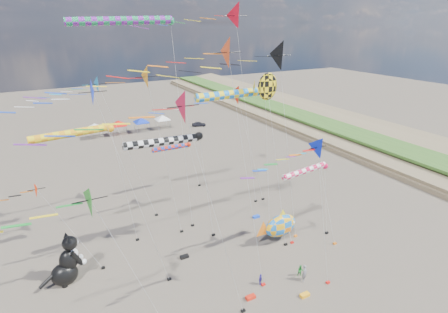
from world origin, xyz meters
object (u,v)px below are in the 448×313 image
person_adult (305,273)px  child_green (300,271)px  parked_car (199,124)px  cat_inflatable (65,259)px  child_blue (260,279)px  fish_inflatable (280,226)px

person_adult → child_green: person_adult is taller
parked_car → cat_inflatable: bearing=160.8°
cat_inflatable → child_blue: cat_inflatable is taller
child_blue → child_green: bearing=-50.7°
person_adult → child_blue: (-4.05, 1.51, -0.30)m
fish_inflatable → cat_inflatable: bearing=169.1°
child_blue → fish_inflatable: bearing=1.0°
person_adult → parked_car: 55.20m
child_blue → person_adult: bearing=-59.3°
person_adult → child_blue: person_adult is taller
cat_inflatable → person_adult: cat_inflatable is taller
fish_inflatable → child_blue: size_ratio=4.58×
fish_inflatable → parked_car: fish_inflatable is taller
fish_inflatable → child_blue: (-5.79, -4.82, -1.48)m
fish_inflatable → person_adult: bearing=-105.4°
cat_inflatable → person_adult: size_ratio=2.88×
person_adult → child_blue: size_ratio=1.51×
cat_inflatable → child_blue: bearing=-41.5°
child_green → parked_car: 54.56m
fish_inflatable → child_blue: 7.68m
parked_car → person_adult: bearing=-175.4°
fish_inflatable → parked_car: size_ratio=1.61×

